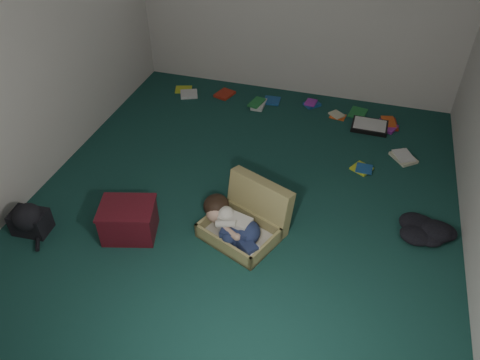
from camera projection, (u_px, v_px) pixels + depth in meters
The scene contains 10 objects.
floor at pixel (244, 198), 4.56m from camera, with size 4.50×4.50×0.00m, color #16413A.
wall_front at pixel (104, 302), 2.06m from camera, with size 4.50×4.50×0.00m, color silver.
wall_left at pixel (31, 47), 4.17m from camera, with size 4.50×4.50×0.00m, color silver.
suitcase at pixel (248, 219), 4.13m from camera, with size 0.82×0.81×0.46m.
person at pixel (232, 224), 4.03m from camera, with size 0.61×0.51×0.29m.
maroon_bin at pixel (129, 220), 4.09m from camera, with size 0.55×0.48×0.32m.
backpack at pixel (30, 221), 4.14m from camera, with size 0.39×0.31×0.23m, color black, non-canonical shape.
clothing_pile at pixel (429, 230), 4.13m from camera, with size 0.41×0.34×0.13m, color black, non-canonical shape.
paper_tray at pixel (370, 126), 5.51m from camera, with size 0.41×0.31×0.06m.
book_scatter at pixel (302, 115), 5.74m from camera, with size 3.07×1.43×0.02m.
Camera 1 is at (0.94, -3.28, 3.03)m, focal length 35.00 mm.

